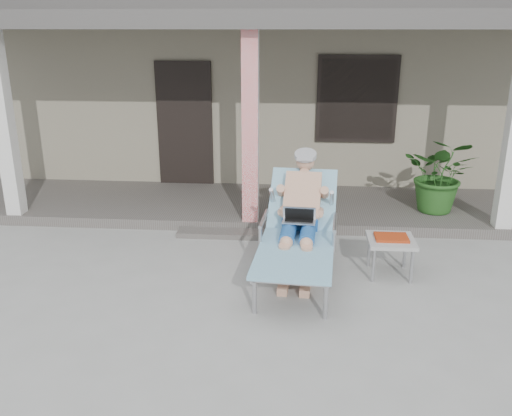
{
  "coord_description": "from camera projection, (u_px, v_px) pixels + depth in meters",
  "views": [
    {
      "loc": [
        0.68,
        -5.17,
        2.8
      ],
      "look_at": [
        0.2,
        0.6,
        0.85
      ],
      "focal_mm": 38.0,
      "sensor_mm": 36.0,
      "label": 1
    }
  ],
  "objects": [
    {
      "name": "side_table",
      "position": [
        391.0,
        242.0,
        6.31
      ],
      "size": [
        0.54,
        0.54,
        0.48
      ],
      "rotation": [
        0.0,
        0.0,
        0.0
      ],
      "color": "#A8A7A3",
      "rests_on": "ground"
    },
    {
      "name": "ground",
      "position": [
        233.0,
        300.0,
        5.83
      ],
      "size": [
        60.0,
        60.0,
        0.0
      ],
      "primitive_type": "plane",
      "color": "#9E9E99",
      "rests_on": "ground"
    },
    {
      "name": "porch_deck",
      "position": [
        256.0,
        206.0,
        8.64
      ],
      "size": [
        10.0,
        2.0,
        0.15
      ],
      "primitive_type": "cube",
      "color": "#605B56",
      "rests_on": "ground"
    },
    {
      "name": "house",
      "position": [
        269.0,
        82.0,
        11.43
      ],
      "size": [
        10.4,
        5.4,
        3.3
      ],
      "color": "gray",
      "rests_on": "ground"
    },
    {
      "name": "porch_step",
      "position": [
        249.0,
        234.0,
        7.56
      ],
      "size": [
        2.0,
        0.3,
        0.07
      ],
      "primitive_type": "cube",
      "color": "#605B56",
      "rests_on": "ground"
    },
    {
      "name": "porch_overhang",
      "position": [
        255.0,
        27.0,
        7.72
      ],
      "size": [
        10.0,
        2.3,
        2.85
      ],
      "color": "silver",
      "rests_on": "porch_deck"
    },
    {
      "name": "potted_palm",
      "position": [
        441.0,
        175.0,
        7.98
      ],
      "size": [
        1.29,
        1.22,
        1.14
      ],
      "primitive_type": "imported",
      "rotation": [
        0.0,
        0.0,
        -0.4
      ],
      "color": "#26591E",
      "rests_on": "porch_deck"
    },
    {
      "name": "lounger",
      "position": [
        300.0,
        202.0,
        6.25
      ],
      "size": [
        0.97,
        2.23,
        1.42
      ],
      "rotation": [
        0.0,
        0.0,
        -0.07
      ],
      "color": "#B7B7BC",
      "rests_on": "ground"
    }
  ]
}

